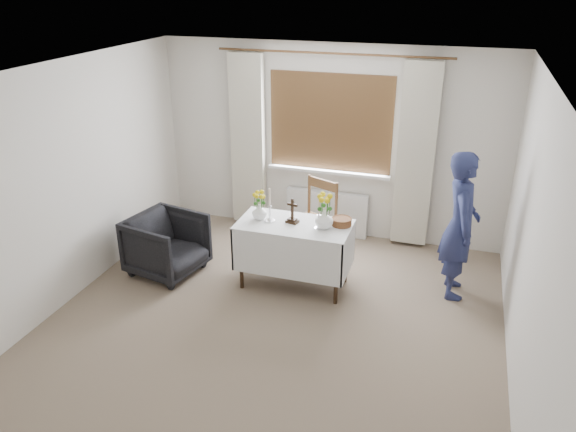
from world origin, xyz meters
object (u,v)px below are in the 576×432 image
object	(u,v)px
armchair	(167,245)
altar_table	(294,255)
person	(460,225)
flower_vase_right	(324,219)
flower_vase_left	(259,212)
wooden_chair	(311,224)
wooden_cross	(292,211)

from	to	relation	value
armchair	altar_table	bearing A→B (deg)	-71.89
altar_table	armchair	bearing A→B (deg)	-173.67
person	flower_vase_right	world-z (taller)	person
altar_table	person	xyz separation A→B (m)	(1.72, 0.39, 0.43)
altar_table	person	distance (m)	1.82
altar_table	armchair	world-z (taller)	altar_table
person	flower_vase_right	xyz separation A→B (m)	(-1.39, -0.39, 0.05)
armchair	flower_vase_left	distance (m)	1.21
armchair	flower_vase_left	bearing A→B (deg)	-68.88
altar_table	flower_vase_right	distance (m)	0.59
person	altar_table	bearing A→B (deg)	95.16
wooden_chair	person	xyz separation A→B (m)	(1.68, -0.18, 0.30)
wooden_chair	flower_vase_left	distance (m)	0.79
wooden_chair	armchair	size ratio (longest dim) A/B	1.32
altar_table	flower_vase_left	size ratio (longest dim) A/B	7.23
armchair	person	size ratio (longest dim) A/B	0.48
person	wooden_cross	world-z (taller)	person
wooden_chair	flower_vase_left	size ratio (longest dim) A/B	6.03
wooden_cross	flower_vase_left	distance (m)	0.38
person	flower_vase_left	size ratio (longest dim) A/B	9.49
altar_table	flower_vase_left	xyz separation A→B (m)	(-0.41, 0.01, 0.47)
armchair	person	bearing A→B (deg)	-68.39
flower_vase_right	altar_table	bearing A→B (deg)	179.53
person	flower_vase_left	bearing A→B (deg)	92.42
altar_table	wooden_cross	bearing A→B (deg)	137.97
altar_table	flower_vase_right	world-z (taller)	flower_vase_right
altar_table	wooden_chair	world-z (taller)	wooden_chair
armchair	wooden_cross	bearing A→B (deg)	-70.71
armchair	flower_vase_right	xyz separation A→B (m)	(1.83, 0.16, 0.51)
person	wooden_cross	xyz separation A→B (m)	(-1.75, -0.36, 0.09)
altar_table	flower_vase_left	world-z (taller)	flower_vase_left
wooden_cross	wooden_chair	bearing A→B (deg)	94.70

